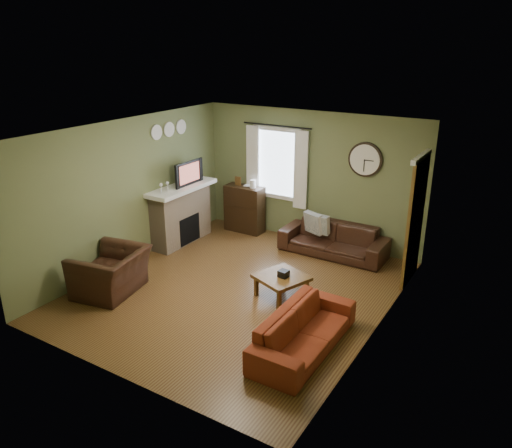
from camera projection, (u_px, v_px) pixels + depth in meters
The scene contains 31 objects.
floor at pixel (238, 290), 8.15m from camera, with size 4.60×5.20×0.00m, color brown.
ceiling at pixel (236, 131), 7.24m from camera, with size 4.60×5.20×0.00m, color white.
wall_left at pixel (129, 193), 8.82m from camera, with size 0.00×5.20×2.60m, color #657145.
wall_right at pixel (382, 246), 6.57m from camera, with size 0.00×5.20×2.60m, color #657145.
wall_back at pixel (310, 178), 9.77m from camera, with size 4.60×0.00×2.60m, color #657145.
wall_front at pixel (110, 281), 5.62m from camera, with size 4.60×0.00×2.60m, color #657145.
fireplace at pixel (181, 216), 9.90m from camera, with size 0.40×1.40×1.10m, color tan.
firebox at pixel (189, 229), 9.90m from camera, with size 0.04×0.60×0.55m, color black.
mantel at pixel (181, 188), 9.68m from camera, with size 0.58×1.60×0.08m, color white.
tv at pixel (186, 175), 9.72m from camera, with size 0.60×0.08×0.35m, color black.
tv_screen at pixel (189, 173), 9.66m from camera, with size 0.02×0.62×0.36m, color #994C3F.
medallion_left at pixel (156, 132), 9.11m from camera, with size 0.28×0.28×0.03m, color white.
medallion_mid at pixel (169, 129), 9.39m from camera, with size 0.28×0.28×0.03m, color white.
medallion_right at pixel (181, 127), 9.67m from camera, with size 0.28×0.28×0.03m, color white.
window_pane at pixel (278, 163), 10.03m from camera, with size 1.00×0.02×1.30m, color silver, non-canonical shape.
curtain_rod at pixel (277, 126), 9.68m from camera, with size 0.03×0.03×1.50m, color black.
curtain_left at pixel (253, 163), 10.23m from camera, with size 0.28×0.04×1.55m, color white.
curtain_right at pixel (301, 170), 9.70m from camera, with size 0.28×0.04×1.55m, color white.
wall_clock at pixel (365, 160), 9.02m from camera, with size 0.64×0.06×0.64m, color white, non-canonical shape.
door at pixel (415, 222), 8.15m from camera, with size 0.05×0.90×2.10m, color brown.
bookshelf at pixel (245, 209), 10.50m from camera, with size 0.83×0.35×0.98m, color black, non-canonical shape.
book at pixel (245, 186), 10.41m from camera, with size 0.17×0.23×0.02m, color #563817.
sofa_brown at pixel (333, 240), 9.43m from camera, with size 2.00×0.78×0.58m, color black.
pillow_left at pixel (314, 223), 9.53m from camera, with size 0.40×0.12×0.40m, color gray.
pillow_right at pixel (320, 224), 9.47m from camera, with size 0.38×0.11×0.38m, color gray.
sofa_red at pixel (304, 331), 6.54m from camera, with size 1.87×0.73×0.55m, color maroon.
armchair at pixel (111, 272), 7.98m from camera, with size 1.09×0.95×0.71m, color black.
coffee_table at pixel (281, 286), 7.87m from camera, with size 0.70×0.70×0.38m, color #563817, non-canonical shape.
tissue_box at pixel (284, 275), 7.77m from camera, with size 0.14×0.14×0.11m, color black.
wine_glass_a at pixel (161, 188), 9.16m from camera, with size 0.07×0.07×0.19m, color white, non-canonical shape.
wine_glass_b at pixel (168, 186), 9.30m from camera, with size 0.06×0.06×0.18m, color white, non-canonical shape.
Camera 1 is at (4.03, -6.04, 3.88)m, focal length 35.00 mm.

